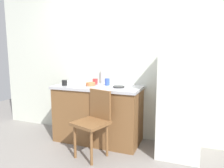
# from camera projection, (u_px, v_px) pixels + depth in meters

# --- Properties ---
(ground_plane) EXTENTS (8.00, 8.00, 0.00)m
(ground_plane) POSITION_uv_depth(u_px,v_px,m) (100.00, 163.00, 2.69)
(ground_plane) COLOR gray
(back_wall) EXTENTS (4.80, 0.10, 2.64)m
(back_wall) POSITION_uv_depth(u_px,v_px,m) (125.00, 57.00, 3.41)
(back_wall) COLOR silver
(back_wall) RESTS_ON ground_plane
(cabinet_base) EXTENTS (1.31, 0.60, 0.84)m
(cabinet_base) POSITION_uv_depth(u_px,v_px,m) (98.00, 115.00, 3.33)
(cabinet_base) COLOR brown
(cabinet_base) RESTS_ON ground_plane
(countertop) EXTENTS (1.35, 0.64, 0.04)m
(countertop) POSITION_uv_depth(u_px,v_px,m) (98.00, 87.00, 3.27)
(countertop) COLOR #B7B7BC
(countertop) RESTS_ON cabinet_base
(faucet) EXTENTS (0.02, 0.02, 0.24)m
(faucet) POSITION_uv_depth(u_px,v_px,m) (102.00, 76.00, 3.49)
(faucet) COLOR #B7B7BC
(faucet) RESTS_ON countertop
(refrigerator) EXTENTS (0.55, 0.62, 1.44)m
(refrigerator) POSITION_uv_depth(u_px,v_px,m) (180.00, 103.00, 2.86)
(refrigerator) COLOR silver
(refrigerator) RESTS_ON ground_plane
(chair) EXTENTS (0.50, 0.50, 0.89)m
(chair) POSITION_uv_depth(u_px,v_px,m) (94.00, 120.00, 2.83)
(chair) COLOR brown
(chair) RESTS_ON ground_plane
(dish_tray) EXTENTS (0.28, 0.20, 0.05)m
(dish_tray) POSITION_uv_depth(u_px,v_px,m) (76.00, 82.00, 3.46)
(dish_tray) COLOR white
(dish_tray) RESTS_ON countertop
(terracotta_bowl) EXTENTS (0.15, 0.15, 0.05)m
(terracotta_bowl) POSITION_uv_depth(u_px,v_px,m) (91.00, 84.00, 3.28)
(terracotta_bowl) COLOR #C67042
(terracotta_bowl) RESTS_ON countertop
(hotplate) EXTENTS (0.17, 0.17, 0.02)m
(hotplate) POSITION_uv_depth(u_px,v_px,m) (119.00, 87.00, 3.12)
(hotplate) COLOR #2D2D2D
(hotplate) RESTS_ON countertop
(cup_black) EXTENTS (0.08, 0.08, 0.08)m
(cup_black) POSITION_uv_depth(u_px,v_px,m) (65.00, 83.00, 3.30)
(cup_black) COLOR black
(cup_black) RESTS_ON countertop
(cup_blue) EXTENTS (0.08, 0.08, 0.11)m
(cup_blue) POSITION_uv_depth(u_px,v_px,m) (107.00, 82.00, 3.32)
(cup_blue) COLOR blue
(cup_blue) RESTS_ON countertop
(cup_red) EXTENTS (0.08, 0.08, 0.09)m
(cup_red) POSITION_uv_depth(u_px,v_px,m) (95.00, 81.00, 3.42)
(cup_red) COLOR red
(cup_red) RESTS_ON countertop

